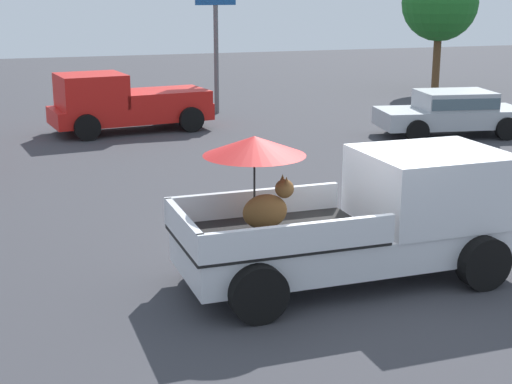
{
  "coord_description": "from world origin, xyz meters",
  "views": [
    {
      "loc": [
        -4.62,
        -9.93,
        4.31
      ],
      "look_at": [
        -0.97,
        1.41,
        1.1
      ],
      "focal_mm": 53.69,
      "sensor_mm": 36.0,
      "label": 1
    }
  ],
  "objects_px": {
    "parked_sedan_near": "(452,111)",
    "motel_sign": "(216,18)",
    "pickup_truck_far": "(124,103)",
    "pickup_truck_main": "(370,214)"
  },
  "relations": [
    {
      "from": "parked_sedan_near",
      "to": "motel_sign",
      "type": "height_order",
      "value": "motel_sign"
    },
    {
      "from": "pickup_truck_far",
      "to": "parked_sedan_near",
      "type": "height_order",
      "value": "pickup_truck_far"
    },
    {
      "from": "pickup_truck_main",
      "to": "motel_sign",
      "type": "distance_m",
      "value": 16.1
    },
    {
      "from": "parked_sedan_near",
      "to": "motel_sign",
      "type": "xyz_separation_m",
      "value": [
        -5.56,
        6.18,
        2.52
      ]
    },
    {
      "from": "pickup_truck_main",
      "to": "parked_sedan_near",
      "type": "height_order",
      "value": "pickup_truck_main"
    },
    {
      "from": "pickup_truck_main",
      "to": "parked_sedan_near",
      "type": "relative_size",
      "value": 1.13
    },
    {
      "from": "pickup_truck_main",
      "to": "pickup_truck_far",
      "type": "relative_size",
      "value": 1.02
    },
    {
      "from": "pickup_truck_far",
      "to": "parked_sedan_near",
      "type": "xyz_separation_m",
      "value": [
        9.15,
        -3.67,
        -0.13
      ]
    },
    {
      "from": "pickup_truck_far",
      "to": "parked_sedan_near",
      "type": "relative_size",
      "value": 1.11
    },
    {
      "from": "pickup_truck_main",
      "to": "motel_sign",
      "type": "height_order",
      "value": "motel_sign"
    }
  ]
}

